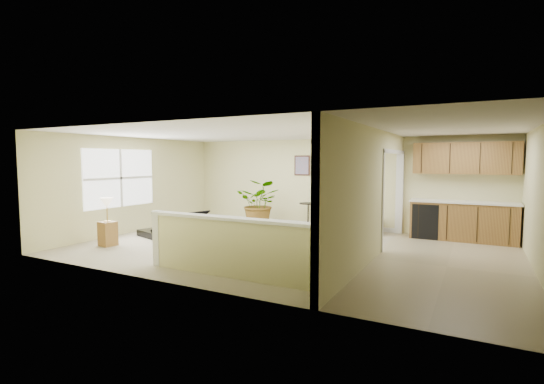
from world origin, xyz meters
The scene contains 20 objects.
floor centered at (0.00, 0.00, 0.00)m, with size 9.00×9.00×0.00m, color tan.
back_wall centered at (0.00, 3.00, 1.25)m, with size 9.00×0.04×2.50m, color beige.
front_wall centered at (0.00, -3.00, 1.25)m, with size 9.00×0.04×2.50m, color beige.
left_wall centered at (-4.50, 0.00, 1.25)m, with size 0.04×6.00×2.50m, color beige.
right_wall centered at (4.50, 0.00, 1.25)m, with size 0.04×6.00×2.50m, color beige.
ceiling centered at (0.00, 0.00, 2.50)m, with size 9.00×6.00×0.04m, color silver.
kitchen_vinyl centered at (3.15, 0.00, 0.00)m, with size 2.70×6.00×0.01m, color #9C8D69.
interior_partition centered at (1.80, 0.25, 1.22)m, with size 0.18×5.99×2.50m.
pony_half_wall centered at (0.08, -2.30, 0.52)m, with size 3.42×0.22×1.00m.
left_window centered at (-4.49, -0.50, 1.45)m, with size 0.05×2.15×1.45m, color white.
wall_art_left centered at (-0.95, 2.97, 1.75)m, with size 0.48×0.04×0.58m.
wall_mirror centered at (0.30, 2.97, 1.80)m, with size 0.55×0.04×0.55m.
kitchen_cabinets centered at (3.19, 2.73, 0.87)m, with size 2.36×0.65×2.33m.
piano centered at (-3.12, 0.09, 0.61)m, with size 2.10×2.09×1.45m.
piano_bench centered at (-1.38, -0.39, 0.22)m, with size 0.34×0.67×0.45m, color black.
loveseat centered at (0.64, 2.60, 0.33)m, with size 1.75×1.24×0.88m.
accent_table centered at (-0.62, 2.65, 0.45)m, with size 0.49×0.49×0.71m.
palm_plant centered at (-1.92, 2.19, 0.67)m, with size 1.39×1.26×1.35m.
small_plant centered at (0.96, 2.52, 0.25)m, with size 0.36×0.36×0.58m.
lamp_stand centered at (-3.68, -1.59, 0.45)m, with size 0.35×0.35×1.07m.
Camera 1 is at (3.58, -7.56, 1.91)m, focal length 26.00 mm.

